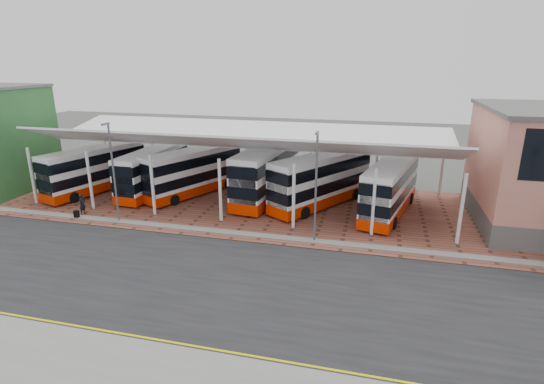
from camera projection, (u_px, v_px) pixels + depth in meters
The scene contains 17 objects.
ground at pixel (265, 280), 25.43m from camera, with size 140.00×140.00×0.00m, color #434540.
road at pixel (261, 289), 24.50m from camera, with size 120.00×14.00×0.02m, color black.
forecourt at pixel (326, 210), 36.96m from camera, with size 72.00×16.00×0.06m, color brown.
north_kerb at pixel (287, 238), 31.13m from camera, with size 120.00×0.80×0.14m, color slate.
yellow_line_near at pixel (224, 356), 18.95m from camera, with size 120.00×0.12×0.01m, color #E0D200.
yellow_line_far at pixel (227, 352), 19.23m from camera, with size 120.00×0.12×0.01m, color #E0D200.
canopy at pixel (241, 139), 37.95m from camera, with size 37.00×11.63×7.07m.
lamp_west at pixel (113, 170), 33.17m from camera, with size 0.16×0.90×8.07m.
lamp_east at pixel (316, 184), 29.43m from camera, with size 0.16×0.90×8.07m.
bus_0 at pixel (95, 170), 41.59m from camera, with size 5.48×10.87×4.38m.
bus_1 at pixel (153, 171), 41.43m from camera, with size 2.78×10.35×4.24m.
bus_2 at pixel (193, 172), 40.77m from camera, with size 6.68×10.60×4.35m.
bus_3 at pixel (267, 172), 39.71m from camera, with size 3.89×12.03×4.87m.
bus_4 at pixel (321, 181), 37.57m from camera, with size 8.05×10.85×4.60m.
bus_5 at pixel (390, 188), 35.64m from camera, with size 4.93×11.01×4.42m.
pedestrian at pixel (82, 204), 35.72m from camera, with size 0.65×0.43×1.79m, color black.
suitcase at pixel (77, 214), 35.00m from camera, with size 0.38×0.27×0.66m, color black.
Camera 1 is at (5.94, -21.83, 12.76)m, focal length 28.00 mm.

